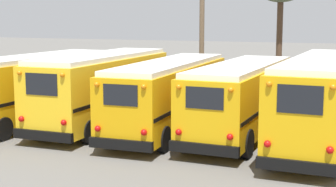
{
  "coord_description": "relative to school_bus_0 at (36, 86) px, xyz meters",
  "views": [
    {
      "loc": [
        8.29,
        -20.09,
        4.88
      ],
      "look_at": [
        0.0,
        0.16,
        1.62
      ],
      "focal_mm": 55.0,
      "sensor_mm": 36.0,
      "label": 1
    }
  ],
  "objects": [
    {
      "name": "ground_plane",
      "position": [
        6.37,
        0.51,
        -1.69
      ],
      "size": [
        160.0,
        160.0,
        0.0
      ],
      "primitive_type": "plane",
      "color": "#66635E"
    },
    {
      "name": "school_bus_0",
      "position": [
        0.0,
        0.0,
        0.0
      ],
      "size": [
        2.66,
        9.94,
        3.12
      ],
      "color": "#EAAA0F",
      "rests_on": "ground"
    },
    {
      "name": "school_bus_1",
      "position": [
        3.19,
        0.66,
        0.06
      ],
      "size": [
        2.72,
        9.56,
        3.24
      ],
      "color": "yellow",
      "rests_on": "ground"
    },
    {
      "name": "school_bus_2",
      "position": [
        6.37,
        0.92,
        -0.06
      ],
      "size": [
        2.83,
        10.43,
        2.99
      ],
      "color": "#E5A00C",
      "rests_on": "ground"
    },
    {
      "name": "school_bus_3",
      "position": [
        9.56,
        0.98,
        -0.05
      ],
      "size": [
        2.67,
        9.62,
        2.99
      ],
      "color": "#EAAA0F",
      "rests_on": "ground"
    },
    {
      "name": "school_bus_4",
      "position": [
        12.74,
        0.72,
        0.13
      ],
      "size": [
        2.69,
        10.82,
        3.35
      ],
      "color": "#EAAA0F",
      "rests_on": "ground"
    },
    {
      "name": "utility_pole",
      "position": [
        4.67,
        10.25,
        3.01
      ],
      "size": [
        1.8,
        0.3,
        9.13
      ],
      "color": "brown",
      "rests_on": "ground"
    }
  ]
}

